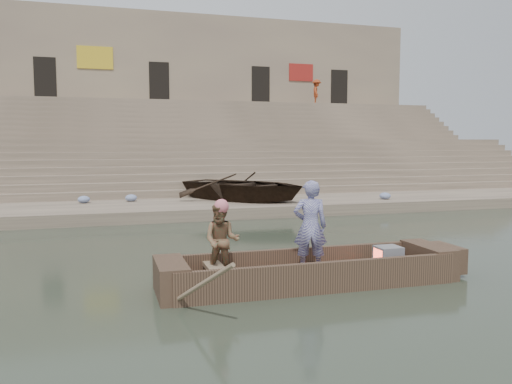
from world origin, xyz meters
name	(u,v)px	position (x,y,z in m)	size (l,w,h in m)	color
ground	(355,255)	(0.00, 0.00, 0.00)	(120.00, 120.00, 0.00)	#293326
lower_landing	(257,206)	(0.00, 8.00, 0.20)	(32.00, 4.00, 0.40)	gray
mid_landing	(216,166)	(0.00, 15.50, 1.40)	(32.00, 3.00, 2.80)	gray
upper_landing	(194,143)	(0.00, 22.50, 2.60)	(32.00, 3.00, 5.20)	gray
ghat_steps	(210,158)	(0.00, 17.19, 1.80)	(32.00, 11.00, 5.20)	gray
building_wall	(184,101)	(0.00, 26.50, 5.60)	(32.00, 5.07, 11.20)	gray
main_rowboat	(309,279)	(-1.99, -2.05, 0.11)	(5.00, 1.30, 0.22)	brown
rowboat_trim	(320,267)	(-1.78, -2.06, 0.31)	(6.04, 2.63, 2.02)	brown
standing_man	(310,226)	(-1.95, -1.97, 1.08)	(0.63, 0.41, 1.71)	navy
rowing_man	(222,241)	(-3.62, -1.95, 0.89)	(0.65, 0.51, 1.35)	#277643
television	(388,257)	(-0.35, -2.05, 0.42)	(0.46, 0.42, 0.40)	slate
beached_rowboat	(244,186)	(-0.42, 8.40, 0.94)	(3.70, 5.18, 1.07)	#2D2116
pedestrian	(317,92)	(8.57, 22.46, 6.08)	(1.14, 0.65, 1.76)	#9E3B1A
cloth_bundles	(203,198)	(-2.01, 8.48, 0.53)	(11.79, 2.51, 0.26)	#3F5999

